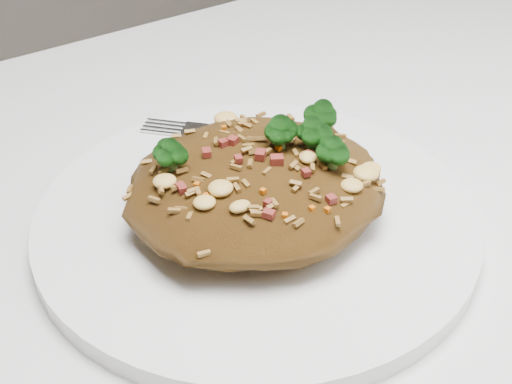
{
  "coord_description": "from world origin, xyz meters",
  "views": [
    {
      "loc": [
        -0.14,
        -0.26,
        1.05
      ],
      "look_at": [
        0.08,
        0.05,
        0.78
      ],
      "focal_mm": 50.0,
      "sensor_mm": 36.0,
      "label": 1
    }
  ],
  "objects": [
    {
      "name": "plate",
      "position": [
        0.08,
        0.05,
        0.76
      ],
      "size": [
        0.29,
        0.29,
        0.01
      ],
      "primitive_type": "cylinder",
      "color": "white",
      "rests_on": "dining_table"
    },
    {
      "name": "fork",
      "position": [
        0.13,
        0.12,
        0.77
      ],
      "size": [
        0.12,
        0.13,
        0.0
      ],
      "rotation": [
        0.0,
        0.0,
        -0.84
      ],
      "color": "silver",
      "rests_on": "plate"
    },
    {
      "name": "fried_rice",
      "position": [
        0.08,
        0.05,
        0.79
      ],
      "size": [
        0.17,
        0.16,
        0.06
      ],
      "color": "brown",
      "rests_on": "plate"
    }
  ]
}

